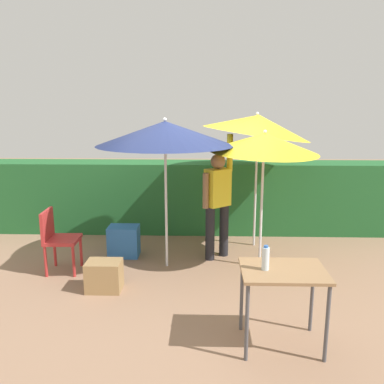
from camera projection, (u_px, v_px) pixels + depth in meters
name	position (u px, v px, depth m)	size (l,w,h in m)	color
ground_plane	(191.00, 273.00, 5.61)	(24.00, 24.00, 0.00)	#937056
hedge_row	(195.00, 197.00, 7.40)	(8.00, 0.70, 1.28)	#23602D
umbrella_rainbow	(165.00, 133.00, 5.46)	(1.89, 1.89, 2.14)	silver
umbrella_orange	(257.00, 125.00, 6.33)	(1.74, 1.71, 2.29)	silver
umbrella_yellow	(264.00, 143.00, 5.48)	(1.51, 1.51, 1.98)	silver
person_vendor	(218.00, 198.00, 6.01)	(0.48, 0.42, 1.88)	black
chair_plastic	(57.00, 237.00, 5.58)	(0.46, 0.46, 0.89)	#B72D2D
cooler_box	(124.00, 241.00, 6.22)	(0.46, 0.33, 0.48)	#2D6BB7
crate_cardboard	(104.00, 276.00, 5.07)	(0.44, 0.32, 0.38)	#9E7A4C
folding_table	(283.00, 279.00, 3.81)	(0.80, 0.60, 0.79)	#4C4C51
bottle_water	(266.00, 258.00, 3.76)	(0.07, 0.07, 0.24)	silver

